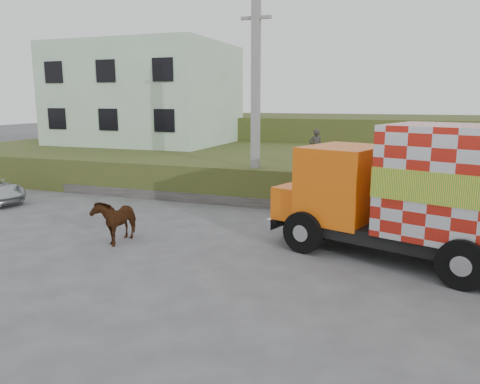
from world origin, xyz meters
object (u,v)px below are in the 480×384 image
at_px(cargo_truck, 443,195).
at_px(cow, 116,219).
at_px(utility_pole, 256,102).
at_px(pedestrian, 316,148).

bearing_deg(cargo_truck, cow, -154.85).
xyz_separation_m(utility_pole, cargo_truck, (6.63, -5.13, -2.23)).
distance_m(cow, pedestrian, 8.84).
relative_size(utility_pole, cargo_truck, 0.95).
distance_m(utility_pole, cow, 7.41).
bearing_deg(utility_pole, cargo_truck, -37.73).
xyz_separation_m(utility_pole, pedestrian, (2.15, 1.29, -1.82)).
bearing_deg(cow, utility_pole, 66.98).
bearing_deg(cow, pedestrian, 56.67).
height_order(utility_pole, cow, utility_pole).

